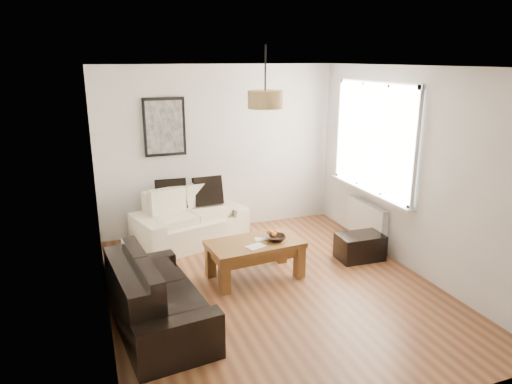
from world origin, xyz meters
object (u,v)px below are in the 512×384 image
object	(u,v)px
coffee_table	(255,259)
sofa_leather	(157,294)
ottoman	(360,247)
loveseat_cream	(190,218)

from	to	relation	value
coffee_table	sofa_leather	bearing A→B (deg)	-151.89
sofa_leather	ottoman	distance (m)	2.97
ottoman	sofa_leather	bearing A→B (deg)	-165.93
loveseat_cream	ottoman	world-z (taller)	loveseat_cream
loveseat_cream	ottoman	distance (m)	2.51
loveseat_cream	coffee_table	world-z (taller)	loveseat_cream
loveseat_cream	sofa_leather	xyz separation A→B (m)	(-0.81, -2.12, -0.04)
sofa_leather	ottoman	size ratio (longest dim) A/B	2.68
coffee_table	loveseat_cream	bearing A→B (deg)	110.12
loveseat_cream	sofa_leather	distance (m)	2.27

